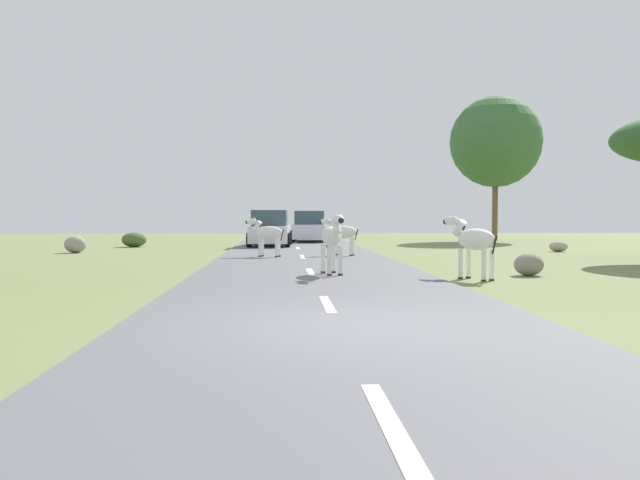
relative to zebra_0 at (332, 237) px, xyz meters
name	(u,v)px	position (x,y,z in m)	size (l,w,h in m)	color
ground_plane	(350,329)	(-0.36, -7.20, -0.99)	(90.00, 90.00, 0.00)	olive
road	(338,327)	(-0.52, -7.20, -0.96)	(6.00, 64.00, 0.05)	slate
lane_markings	(346,340)	(-0.52, -8.20, -0.93)	(0.16, 56.00, 0.01)	silver
zebra_0	(332,237)	(0.00, 0.00, 0.00)	(0.60, 1.66, 1.57)	silver
zebra_1	(267,233)	(-1.77, 6.98, -0.09)	(1.43, 0.80, 1.42)	silver
zebra_2	(473,240)	(3.28, -0.95, -0.04)	(1.08, 1.52, 1.58)	silver
zebra_4	(341,233)	(0.95, 7.46, -0.08)	(1.43, 0.84, 1.43)	silver
car_0	(310,227)	(0.37, 20.12, -0.14)	(2.27, 4.46, 1.74)	silver
car_1	(270,230)	(-1.80, 15.02, -0.14)	(2.19, 4.42, 1.74)	silver
tree_2	(496,142)	(11.82, 22.03, 5.03)	(5.52, 5.52, 8.79)	brown
bush_0	(134,240)	(-8.41, 15.33, -0.63)	(1.19, 1.07, 0.71)	#425B2D
rock_0	(558,246)	(10.45, 10.19, -0.76)	(0.78, 0.59, 0.45)	#A89E8C
rock_1	(529,265)	(5.00, -0.09, -0.70)	(0.74, 0.66, 0.57)	gray
rock_3	(75,245)	(-9.69, 10.56, -0.64)	(0.87, 0.67, 0.69)	gray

